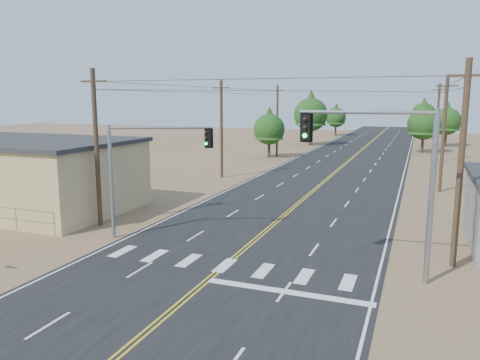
% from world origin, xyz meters
% --- Properties ---
extents(ground, '(220.00, 220.00, 0.00)m').
position_xyz_m(ground, '(0.00, 0.00, 0.00)').
color(ground, '#8D674C').
rests_on(ground, ground).
extents(road, '(15.00, 200.00, 0.02)m').
position_xyz_m(road, '(0.00, 30.00, 0.01)').
color(road, black).
rests_on(road, ground).
extents(building_left, '(20.00, 10.00, 5.00)m').
position_xyz_m(building_left, '(-21.00, 14.00, 2.50)').
color(building_left, tan).
rests_on(building_left, ground).
extents(utility_pole_left_near, '(1.80, 0.30, 10.00)m').
position_xyz_m(utility_pole_left_near, '(-10.50, 12.00, 5.12)').
color(utility_pole_left_near, '#4C3826').
rests_on(utility_pole_left_near, ground).
extents(utility_pole_left_mid, '(1.80, 0.30, 10.00)m').
position_xyz_m(utility_pole_left_mid, '(-10.50, 32.00, 5.12)').
color(utility_pole_left_mid, '#4C3826').
rests_on(utility_pole_left_mid, ground).
extents(utility_pole_left_far, '(1.80, 0.30, 10.00)m').
position_xyz_m(utility_pole_left_far, '(-10.50, 52.00, 5.12)').
color(utility_pole_left_far, '#4C3826').
rests_on(utility_pole_left_far, ground).
extents(utility_pole_right_near, '(1.80, 0.30, 10.00)m').
position_xyz_m(utility_pole_right_near, '(10.50, 12.00, 5.12)').
color(utility_pole_right_near, '#4C3826').
rests_on(utility_pole_right_near, ground).
extents(utility_pole_right_mid, '(1.80, 0.30, 10.00)m').
position_xyz_m(utility_pole_right_mid, '(10.50, 32.00, 5.12)').
color(utility_pole_right_mid, '#4C3826').
rests_on(utility_pole_right_mid, ground).
extents(utility_pole_right_far, '(1.80, 0.30, 10.00)m').
position_xyz_m(utility_pole_right_far, '(10.50, 52.00, 5.12)').
color(utility_pole_right_far, '#4C3826').
rests_on(utility_pole_right_far, ground).
extents(signal_mast_left, '(5.54, 2.63, 6.68)m').
position_xyz_m(signal_mast_left, '(-6.40, 10.72, 4.56)').
color(signal_mast_left, gray).
rests_on(signal_mast_left, ground).
extents(signal_mast_right, '(5.95, 0.85, 7.77)m').
position_xyz_m(signal_mast_right, '(7.57, 9.06, 5.22)').
color(signal_mast_right, gray).
rests_on(signal_mast_right, ground).
extents(tree_left_near, '(4.28, 4.28, 7.14)m').
position_xyz_m(tree_left_near, '(-10.95, 49.70, 4.37)').
color(tree_left_near, '#3F2D1E').
rests_on(tree_left_near, ground).
extents(tree_left_mid, '(5.83, 5.83, 9.72)m').
position_xyz_m(tree_left_mid, '(-9.47, 68.95, 5.94)').
color(tree_left_mid, '#3F2D1E').
rests_on(tree_left_mid, ground).
extents(tree_left_far, '(4.35, 4.35, 7.25)m').
position_xyz_m(tree_left_far, '(-9.00, 92.26, 4.43)').
color(tree_left_far, '#3F2D1E').
rests_on(tree_left_far, ground).
extents(tree_right_near, '(4.74, 4.74, 7.90)m').
position_xyz_m(tree_right_near, '(9.00, 63.52, 4.83)').
color(tree_right_near, '#3F2D1E').
rests_on(tree_right_near, ground).
extents(tree_right_mid, '(4.67, 4.67, 7.79)m').
position_xyz_m(tree_right_mid, '(12.68, 75.19, 4.76)').
color(tree_right_mid, '#3F2D1E').
rests_on(tree_right_mid, ground).
extents(tree_right_far, '(5.08, 5.08, 8.47)m').
position_xyz_m(tree_right_far, '(9.00, 100.96, 5.18)').
color(tree_right_far, '#3F2D1E').
rests_on(tree_right_far, ground).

